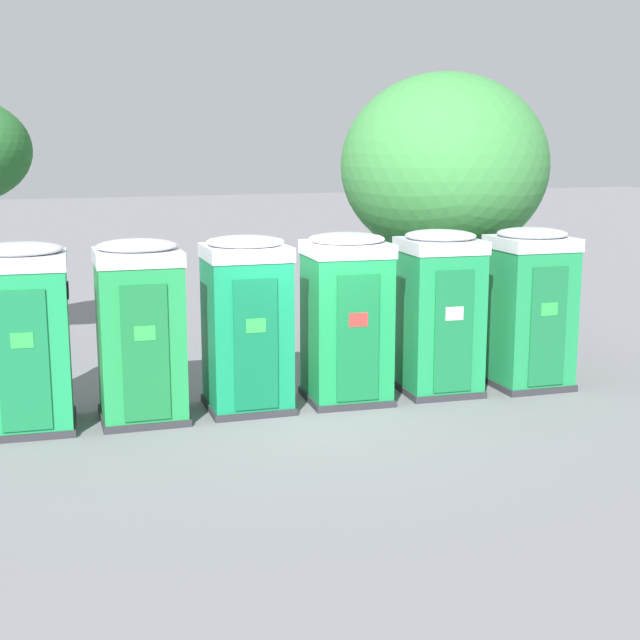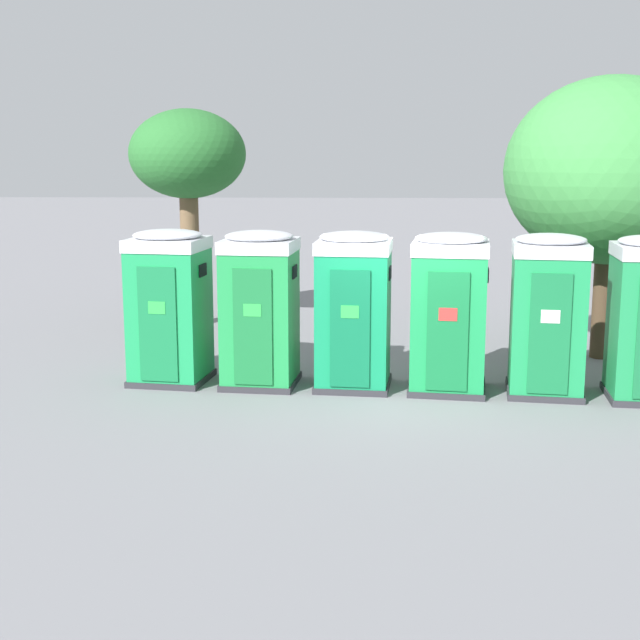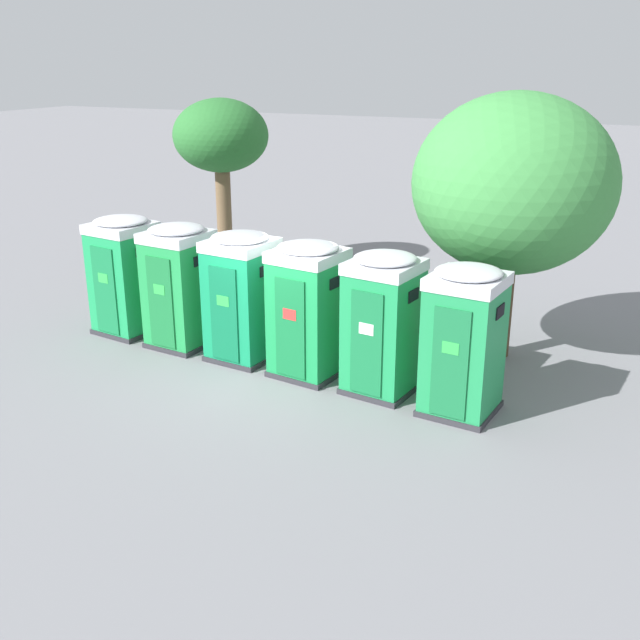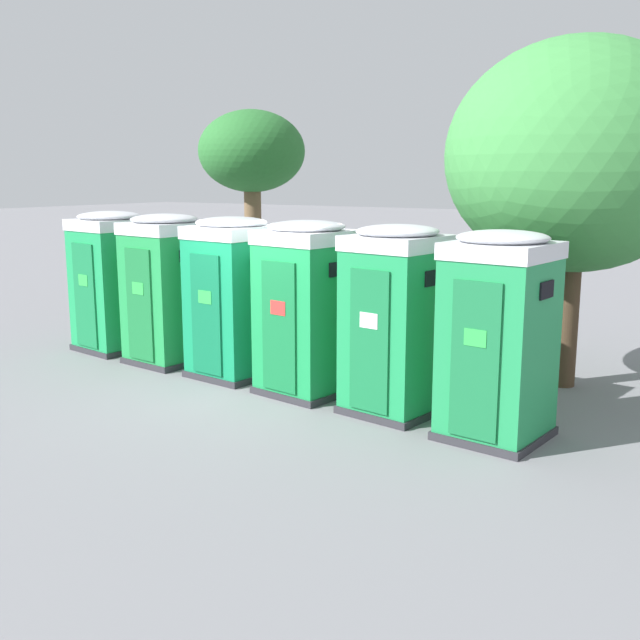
% 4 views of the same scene
% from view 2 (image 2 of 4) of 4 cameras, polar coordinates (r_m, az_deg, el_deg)
% --- Properties ---
extents(ground_plane, '(120.00, 120.00, 0.00)m').
position_cam_2_polar(ground_plane, '(14.28, 5.06, -4.67)').
color(ground_plane, slate).
extents(portapotty_0, '(1.36, 1.36, 2.54)m').
position_cam_2_polar(portapotty_0, '(14.88, -9.60, 0.91)').
color(portapotty_0, '#2D2D33').
rests_on(portapotty_0, ground).
extents(portapotty_1, '(1.30, 1.31, 2.54)m').
position_cam_2_polar(portapotty_1, '(14.49, -3.86, 0.77)').
color(portapotty_1, '#2D2D33').
rests_on(portapotty_1, ground).
extents(portapotty_2, '(1.30, 1.31, 2.54)m').
position_cam_2_polar(portapotty_2, '(14.32, 2.17, 0.68)').
color(portapotty_2, '#2D2D33').
rests_on(portapotty_2, ground).
extents(portapotty_3, '(1.36, 1.36, 2.54)m').
position_cam_2_polar(portapotty_3, '(14.24, 8.27, 0.51)').
color(portapotty_3, '#2D2D33').
rests_on(portapotty_3, ground).
extents(portapotty_4, '(1.32, 1.35, 2.54)m').
position_cam_2_polar(portapotty_4, '(14.37, 14.35, 0.38)').
color(portapotty_4, '#2D2D33').
rests_on(portapotty_4, ground).
extents(street_tree_0, '(3.79, 3.79, 5.12)m').
position_cam_2_polar(street_tree_0, '(17.03, 18.09, 9.01)').
color(street_tree_0, '#4C3826').
rests_on(street_tree_0, ground).
extents(street_tree_1, '(2.50, 2.50, 4.68)m').
position_cam_2_polar(street_tree_1, '(19.55, -8.47, 10.21)').
color(street_tree_1, brown).
rests_on(street_tree_1, ground).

